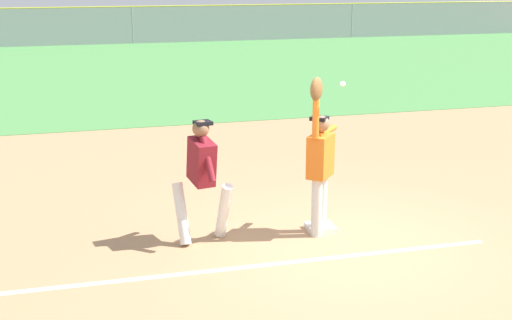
# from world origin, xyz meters

# --- Properties ---
(ground_plane) EXTENTS (82.62, 82.62, 0.00)m
(ground_plane) POSITION_xyz_m (0.00, 0.00, 0.00)
(ground_plane) COLOR tan
(outfield_grass) EXTENTS (48.49, 19.68, 0.01)m
(outfield_grass) POSITION_xyz_m (0.00, 17.82, 0.01)
(outfield_grass) COLOR #4C8C47
(outfield_grass) RESTS_ON ground_plane
(chalk_foul_line) EXTENTS (12.00, 0.33, 0.01)m
(chalk_foul_line) POSITION_xyz_m (-4.03, -0.31, 0.00)
(chalk_foul_line) COLOR white
(chalk_foul_line) RESTS_ON ground_plane
(first_base) EXTENTS (0.39, 0.39, 0.08)m
(first_base) POSITION_xyz_m (-0.03, 0.59, 0.04)
(first_base) COLOR white
(first_base) RESTS_ON ground_plane
(fielder) EXTENTS (0.68, 0.74, 2.28)m
(fielder) POSITION_xyz_m (-0.11, 0.46, 1.12)
(fielder) COLOR silver
(fielder) RESTS_ON ground_plane
(runner) EXTENTS (0.81, 0.84, 1.72)m
(runner) POSITION_xyz_m (-1.74, 0.64, 1.00)
(runner) COLOR white
(runner) RESTS_ON ground_plane
(baseball) EXTENTS (0.07, 0.07, 0.07)m
(baseball) POSITION_xyz_m (0.10, 0.22, 2.19)
(baseball) COLOR white
(outfield_fence) EXTENTS (48.57, 0.08, 1.90)m
(outfield_fence) POSITION_xyz_m (0.00, 27.66, 0.95)
(outfield_fence) COLOR #93999E
(outfield_fence) RESTS_ON ground_plane
(parked_car_blue) EXTENTS (4.52, 2.35, 1.25)m
(parked_car_blue) POSITION_xyz_m (-5.02, 31.42, 0.67)
(parked_car_blue) COLOR #23389E
(parked_car_blue) RESTS_ON ground_plane
(parked_car_green) EXTENTS (4.56, 2.44, 1.25)m
(parked_car_green) POSITION_xyz_m (1.19, 31.35, 0.67)
(parked_car_green) COLOR #1E6B33
(parked_car_green) RESTS_ON ground_plane
(parked_car_white) EXTENTS (4.43, 2.18, 1.25)m
(parked_car_white) POSITION_xyz_m (7.79, 31.23, 0.67)
(parked_car_white) COLOR white
(parked_car_white) RESTS_ON ground_plane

